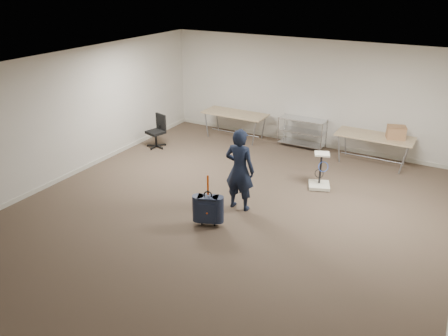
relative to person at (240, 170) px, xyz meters
The scene contains 10 objects.
ground 0.92m from the person, 102.50° to the right, with size 9.00×9.00×0.00m, color #403027.
room_shell 1.26m from the person, 95.07° to the left, with size 8.00×9.00×9.00m.
folding_table_left 4.08m from the person, 119.21° to the left, with size 1.80×0.75×0.73m.
folding_table_right 3.99m from the person, 62.99° to the left, with size 1.80×0.75×0.73m.
wire_shelf 3.83m from the person, 91.32° to the left, with size 1.22×0.47×0.80m.
person is the anchor object (origin of this frame).
suitcase 1.02m from the person, 102.10° to the right, with size 0.42×0.34×1.02m.
office_chair 4.01m from the person, 151.17° to the left, with size 0.53×0.53×0.88m.
equipment_cart 2.08m from the person, 56.12° to the left, with size 0.57×0.57×0.81m.
cardboard_box 4.24m from the person, 57.67° to the left, with size 0.41×0.31×0.31m, color #A56F4D.
Camera 1 is at (3.56, -6.42, 4.28)m, focal length 35.00 mm.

